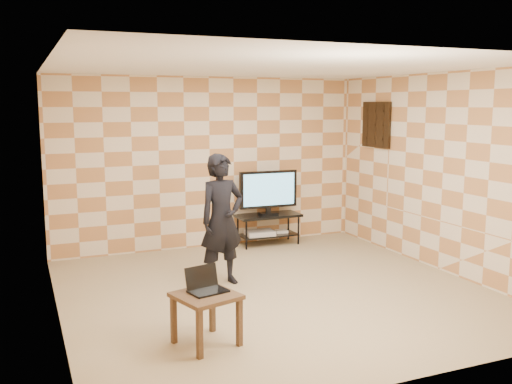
# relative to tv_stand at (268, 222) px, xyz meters

# --- Properties ---
(floor) EXTENTS (5.00, 5.00, 0.00)m
(floor) POSITION_rel_tv_stand_xyz_m (-0.90, -2.22, -0.37)
(floor) COLOR tan
(floor) RESTS_ON ground
(wall_back) EXTENTS (5.00, 0.02, 2.70)m
(wall_back) POSITION_rel_tv_stand_xyz_m (-0.90, 0.28, 0.98)
(wall_back) COLOR beige
(wall_back) RESTS_ON ground
(wall_front) EXTENTS (5.00, 0.02, 2.70)m
(wall_front) POSITION_rel_tv_stand_xyz_m (-0.90, -4.72, 0.98)
(wall_front) COLOR beige
(wall_front) RESTS_ON ground
(wall_left) EXTENTS (0.02, 5.00, 2.70)m
(wall_left) POSITION_rel_tv_stand_xyz_m (-3.40, -2.22, 0.98)
(wall_left) COLOR beige
(wall_left) RESTS_ON ground
(wall_right) EXTENTS (0.02, 5.00, 2.70)m
(wall_right) POSITION_rel_tv_stand_xyz_m (1.60, -2.22, 0.98)
(wall_right) COLOR beige
(wall_right) RESTS_ON ground
(ceiling) EXTENTS (5.00, 5.00, 0.02)m
(ceiling) POSITION_rel_tv_stand_xyz_m (-0.90, -2.22, 2.33)
(ceiling) COLOR white
(ceiling) RESTS_ON wall_back
(wall_art) EXTENTS (0.04, 0.72, 0.72)m
(wall_art) POSITION_rel_tv_stand_xyz_m (1.57, -0.67, 1.58)
(wall_art) COLOR black
(wall_art) RESTS_ON wall_right
(tv_stand) EXTENTS (1.04, 0.47, 0.50)m
(tv_stand) POSITION_rel_tv_stand_xyz_m (0.00, 0.00, 0.00)
(tv_stand) COLOR black
(tv_stand) RESTS_ON floor
(tv) EXTENTS (0.98, 0.19, 0.71)m
(tv) POSITION_rel_tv_stand_xyz_m (0.00, -0.00, 0.53)
(tv) COLOR black
(tv) RESTS_ON tv_stand
(dvd_player) EXTENTS (0.48, 0.36, 0.08)m
(dvd_player) POSITION_rel_tv_stand_xyz_m (-0.16, -0.03, -0.16)
(dvd_player) COLOR #B1B1B4
(dvd_player) RESTS_ON tv_stand
(game_console) EXTENTS (0.21, 0.16, 0.04)m
(game_console) POSITION_rel_tv_stand_xyz_m (0.24, -0.00, -0.17)
(game_console) COLOR silver
(game_console) RESTS_ON tv_stand
(side_table) EXTENTS (0.66, 0.66, 0.50)m
(side_table) POSITION_rel_tv_stand_xyz_m (-2.15, -3.38, 0.04)
(side_table) COLOR #372212
(side_table) RESTS_ON floor
(laptop) EXTENTS (0.40, 0.35, 0.23)m
(laptop) POSITION_rel_tv_stand_xyz_m (-2.12, -3.29, 0.18)
(laptop) COLOR black
(laptop) RESTS_ON side_table
(person) EXTENTS (0.67, 0.51, 1.66)m
(person) POSITION_rel_tv_stand_xyz_m (-1.39, -1.67, 0.47)
(person) COLOR black
(person) RESTS_ON floor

